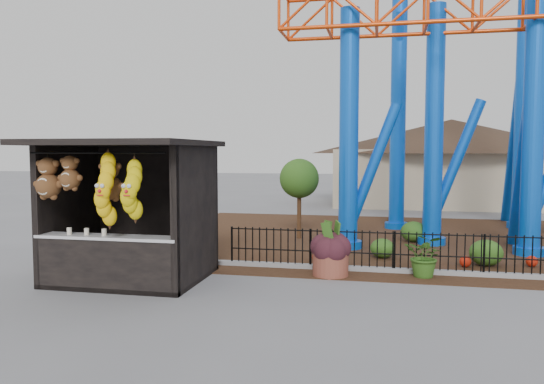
% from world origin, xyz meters
% --- Properties ---
extents(ground, '(120.00, 120.00, 0.00)m').
position_xyz_m(ground, '(0.00, 0.00, 0.00)').
color(ground, slate).
rests_on(ground, ground).
extents(mulch_bed, '(18.00, 12.00, 0.02)m').
position_xyz_m(mulch_bed, '(4.00, 8.00, 0.01)').
color(mulch_bed, '#331E11').
rests_on(mulch_bed, ground).
extents(curb, '(18.00, 0.18, 0.12)m').
position_xyz_m(curb, '(4.00, 3.00, 0.06)').
color(curb, gray).
rests_on(curb, ground).
extents(prize_booth, '(3.50, 3.40, 3.12)m').
position_xyz_m(prize_booth, '(-3.02, 0.89, 1.54)').
color(prize_booth, black).
rests_on(prize_booth, ground).
extents(picket_fence, '(12.20, 0.06, 1.00)m').
position_xyz_m(picket_fence, '(4.90, 3.00, 0.50)').
color(picket_fence, black).
rests_on(picket_fence, ground).
extents(roller_coaster, '(11.00, 6.37, 10.82)m').
position_xyz_m(roller_coaster, '(5.12, 8.23, 6.44)').
color(roller_coaster, blue).
rests_on(roller_coaster, ground).
extents(terracotta_planter, '(0.96, 0.96, 0.55)m').
position_xyz_m(terracotta_planter, '(1.35, 2.41, 0.28)').
color(terracotta_planter, brown).
rests_on(terracotta_planter, ground).
extents(planter_foliage, '(0.70, 0.70, 0.64)m').
position_xyz_m(planter_foliage, '(1.35, 2.41, 0.87)').
color(planter_foliage, '#32141B').
rests_on(planter_foliage, terracotta_planter).
extents(potted_plant, '(1.10, 1.02, 1.01)m').
position_xyz_m(potted_plant, '(3.49, 2.70, 0.50)').
color(potted_plant, '#285A1A').
rests_on(potted_plant, ground).
extents(landscaping, '(7.81, 4.32, 0.65)m').
position_xyz_m(landscaping, '(4.75, 5.49, 0.30)').
color(landscaping, '#2A5118').
rests_on(landscaping, mulch_bed).
extents(pavilion, '(15.00, 15.00, 4.80)m').
position_xyz_m(pavilion, '(6.00, 20.00, 3.07)').
color(pavilion, '#BFAD8C').
rests_on(pavilion, ground).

